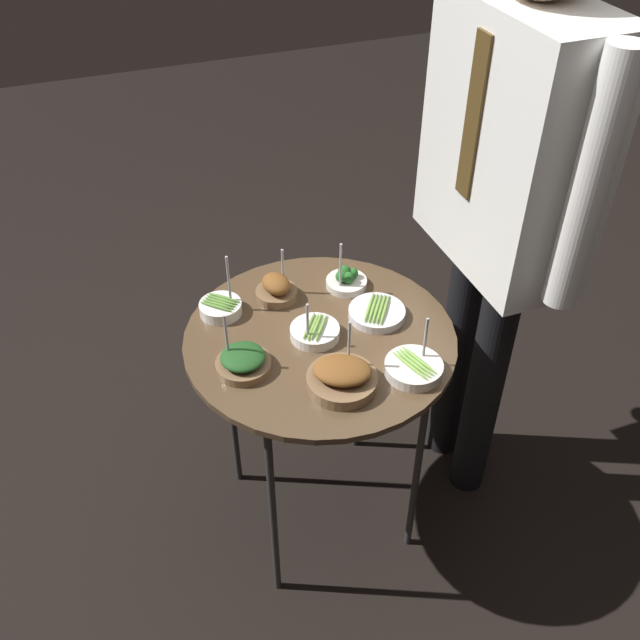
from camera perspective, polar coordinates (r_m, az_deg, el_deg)
name	(u,v)px	position (r m, az deg, el deg)	size (l,w,h in m)	color
ground_plane	(320,508)	(2.35, 0.00, -14.82)	(8.00, 8.00, 0.00)	black
serving_cart	(320,350)	(1.84, 0.00, -2.44)	(0.69, 0.69, 0.73)	brown
bowl_asparagus_front_center	(315,332)	(1.79, -0.42, -0.96)	(0.13, 0.13, 0.13)	white
bowl_asparagus_mid_right	(221,307)	(1.88, -7.95, 1.03)	(0.11, 0.11, 0.17)	white
bowl_asparagus_center	(377,313)	(1.86, 4.57, 0.59)	(0.15, 0.15, 0.03)	silver
bowl_asparagus_front_left	(414,368)	(1.71, 7.51, -3.80)	(0.14, 0.14, 0.14)	silver
bowl_roast_near_rim	(276,289)	(1.91, -3.51, 2.50)	(0.11, 0.11, 0.14)	brown
bowl_broccoli_far_rim	(346,280)	(1.95, 2.11, 3.23)	(0.11, 0.11, 0.16)	silver
bowl_roast_mid_left	(342,377)	(1.65, 1.78, -4.56)	(0.17, 0.17, 0.16)	brown
bowl_spinach_back_right	(243,361)	(1.71, -6.18, -3.28)	(0.13, 0.13, 0.16)	brown
waiter_figure	(507,173)	(1.82, 14.74, 11.31)	(0.63, 0.24, 1.72)	black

